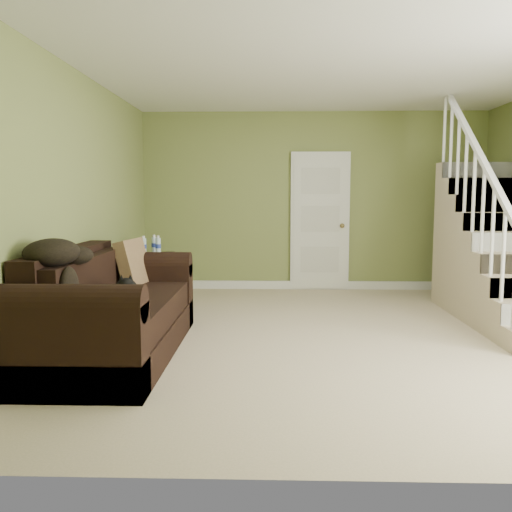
# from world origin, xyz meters

# --- Properties ---
(floor) EXTENTS (5.00, 5.50, 0.01)m
(floor) POSITION_xyz_m (0.00, 0.00, 0.00)
(floor) COLOR tan
(floor) RESTS_ON ground
(ceiling) EXTENTS (5.00, 5.50, 0.01)m
(ceiling) POSITION_xyz_m (0.00, 0.00, 2.60)
(ceiling) COLOR white
(ceiling) RESTS_ON wall_back
(wall_back) EXTENTS (5.00, 0.04, 2.60)m
(wall_back) POSITION_xyz_m (0.00, 2.75, 1.30)
(wall_back) COLOR olive
(wall_back) RESTS_ON floor
(wall_front) EXTENTS (5.00, 0.04, 2.60)m
(wall_front) POSITION_xyz_m (0.00, -2.75, 1.30)
(wall_front) COLOR olive
(wall_front) RESTS_ON floor
(wall_left) EXTENTS (0.04, 5.50, 2.60)m
(wall_left) POSITION_xyz_m (-2.50, 0.00, 1.30)
(wall_left) COLOR olive
(wall_left) RESTS_ON floor
(baseboard_back) EXTENTS (5.00, 0.04, 0.12)m
(baseboard_back) POSITION_xyz_m (0.00, 2.72, 0.06)
(baseboard_back) COLOR white
(baseboard_back) RESTS_ON floor
(baseboard_left) EXTENTS (0.04, 5.50, 0.12)m
(baseboard_left) POSITION_xyz_m (-2.47, 0.00, 0.06)
(baseboard_left) COLOR white
(baseboard_left) RESTS_ON floor
(door) EXTENTS (0.86, 0.12, 2.02)m
(door) POSITION_xyz_m (0.10, 2.71, 1.01)
(door) COLOR white
(door) RESTS_ON floor
(staircase) EXTENTS (1.00, 2.51, 2.82)m
(staircase) POSITION_xyz_m (1.99, 0.97, 0.64)
(staircase) COLOR tan
(staircase) RESTS_ON floor
(sofa) EXTENTS (1.02, 2.35, 0.93)m
(sofa) POSITION_xyz_m (-2.02, -0.67, 0.35)
(sofa) COLOR black
(sofa) RESTS_ON floor
(side_table) EXTENTS (0.65, 0.65, 0.90)m
(side_table) POSITION_xyz_m (-2.08, 1.33, 0.34)
(side_table) COLOR black
(side_table) RESTS_ON floor
(cat) EXTENTS (0.32, 0.53, 0.26)m
(cat) POSITION_xyz_m (-1.83, -0.83, 0.60)
(cat) COLOR black
(cat) RESTS_ON sofa
(banana) EXTENTS (0.06, 0.20, 0.05)m
(banana) POSITION_xyz_m (-1.77, -0.98, 0.53)
(banana) COLOR yellow
(banana) RESTS_ON sofa
(throw_pillow) EXTENTS (0.31, 0.51, 0.50)m
(throw_pillow) POSITION_xyz_m (-2.01, 0.14, 0.71)
(throw_pillow) COLOR #513220
(throw_pillow) RESTS_ON sofa
(throw_blanket) EXTENTS (0.47, 0.57, 0.21)m
(throw_blanket) POSITION_xyz_m (-2.27, -1.26, 0.96)
(throw_blanket) COLOR black
(throw_blanket) RESTS_ON sofa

